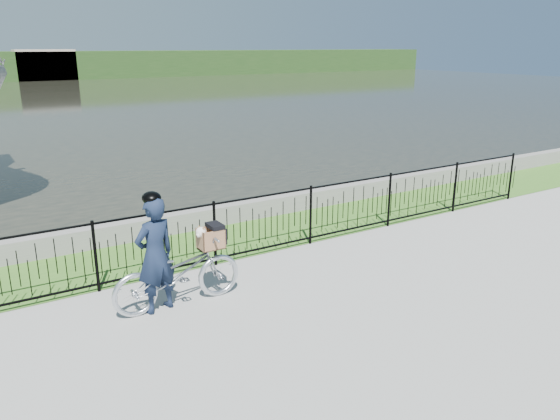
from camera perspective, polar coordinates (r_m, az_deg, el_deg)
ground at (r=8.79m, az=3.83°, el=-7.80°), size 120.00×120.00×0.00m
grass_strip at (r=10.84m, az=-4.22°, el=-2.91°), size 60.00×2.00×0.01m
water at (r=39.90m, az=-25.49°, el=10.00°), size 120.00×120.00×0.00m
quay_wall at (r=11.63m, az=-6.55°, el=-0.57°), size 60.00×0.30×0.40m
fence at (r=9.83m, az=-1.56°, el=-1.46°), size 14.00×0.06×1.15m
far_building_right at (r=65.86m, az=-23.34°, el=13.75°), size 6.00×3.00×3.20m
bicycle_rig at (r=8.06m, az=-10.57°, el=-6.39°), size 1.94×0.68×1.17m
cyclist at (r=7.84m, az=-12.92°, el=-4.46°), size 0.70×0.55×1.76m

